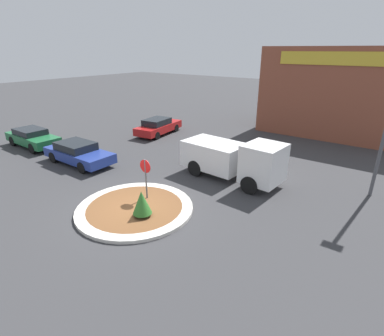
# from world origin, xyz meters

# --- Properties ---
(ground_plane) EXTENTS (120.00, 120.00, 0.00)m
(ground_plane) POSITION_xyz_m (0.00, 0.00, 0.00)
(ground_plane) COLOR #38383A
(traffic_island) EXTENTS (5.07, 5.07, 0.15)m
(traffic_island) POSITION_xyz_m (0.00, 0.00, 0.07)
(traffic_island) COLOR beige
(traffic_island) RESTS_ON ground_plane
(stop_sign) EXTENTS (0.62, 0.07, 2.04)m
(stop_sign) POSITION_xyz_m (-0.16, 0.92, 1.39)
(stop_sign) COLOR #4C4C51
(stop_sign) RESTS_ON ground_plane
(island_shrub) EXTENTS (0.79, 0.79, 1.11)m
(island_shrub) POSITION_xyz_m (0.81, -0.33, 0.76)
(island_shrub) COLOR brown
(island_shrub) RESTS_ON traffic_island
(utility_truck) EXTENTS (5.65, 2.42, 2.29)m
(utility_truck) POSITION_xyz_m (1.76, 5.45, 1.18)
(utility_truck) COLOR white
(utility_truck) RESTS_ON ground_plane
(storefront_building) EXTENTS (10.88, 6.07, 6.75)m
(storefront_building) POSITION_xyz_m (3.70, 18.84, 3.38)
(storefront_building) COLOR brown
(storefront_building) RESTS_ON ground_plane
(parked_sedan_green) EXTENTS (4.61, 1.87, 1.30)m
(parked_sedan_green) POSITION_xyz_m (-12.55, 2.05, 0.69)
(parked_sedan_green) COLOR #1E6638
(parked_sedan_green) RESTS_ON ground_plane
(parked_sedan_blue) EXTENTS (4.75, 1.95, 1.31)m
(parked_sedan_blue) POSITION_xyz_m (-6.97, 1.99, 0.68)
(parked_sedan_blue) COLOR navy
(parked_sedan_blue) RESTS_ON ground_plane
(parked_sedan_red) EXTENTS (2.25, 4.61, 1.33)m
(parked_sedan_red) POSITION_xyz_m (-7.59, 9.86, 0.67)
(parked_sedan_red) COLOR #B21919
(parked_sedan_red) RESTS_ON ground_plane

